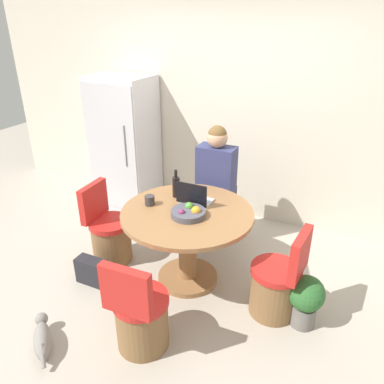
% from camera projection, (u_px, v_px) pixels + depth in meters
% --- Properties ---
extents(ground_plane, '(12.00, 12.00, 0.00)m').
position_uv_depth(ground_plane, '(175.00, 285.00, 3.62)').
color(ground_plane, '#B2A899').
extents(wall_back, '(7.00, 0.06, 2.60)m').
position_uv_depth(wall_back, '(238.00, 114.00, 4.42)').
color(wall_back, beige).
rests_on(wall_back, ground_plane).
extents(refrigerator, '(0.75, 0.63, 1.70)m').
position_uv_depth(refrigerator, '(125.00, 143.00, 4.86)').
color(refrigerator, silver).
rests_on(refrigerator, ground_plane).
extents(dining_table, '(1.21, 1.21, 0.76)m').
position_uv_depth(dining_table, '(187.00, 232.00, 3.47)').
color(dining_table, olive).
rests_on(dining_table, ground_plane).
extents(chair_left_side, '(0.43, 0.43, 0.84)m').
position_uv_depth(chair_left_side, '(110.00, 236.00, 3.89)').
color(chair_left_side, brown).
rests_on(chair_left_side, ground_plane).
extents(chair_near_camera, '(0.43, 0.43, 0.84)m').
position_uv_depth(chair_near_camera, '(140.00, 317.00, 2.84)').
color(chair_near_camera, brown).
rests_on(chair_near_camera, ground_plane).
extents(chair_right_side, '(0.44, 0.43, 0.84)m').
position_uv_depth(chair_right_side, '(277.00, 286.00, 3.17)').
color(chair_right_side, brown).
rests_on(chair_right_side, ground_plane).
extents(person_seated, '(0.40, 0.37, 1.35)m').
position_uv_depth(person_seated, '(217.00, 179.00, 4.07)').
color(person_seated, '#2D2D38').
rests_on(person_seated, ground_plane).
extents(laptop, '(0.31, 0.21, 0.23)m').
position_uv_depth(laptop, '(194.00, 198.00, 3.50)').
color(laptop, '#B7B7BC').
rests_on(laptop, dining_table).
extents(fruit_bowl, '(0.31, 0.31, 0.10)m').
position_uv_depth(fruit_bowl, '(189.00, 212.00, 3.28)').
color(fruit_bowl, '#4C4C56').
rests_on(fruit_bowl, dining_table).
extents(coffee_cup, '(0.09, 0.09, 0.09)m').
position_uv_depth(coffee_cup, '(150.00, 200.00, 3.47)').
color(coffee_cup, '#383333').
rests_on(coffee_cup, dining_table).
extents(bottle, '(0.07, 0.07, 0.28)m').
position_uv_depth(bottle, '(176.00, 186.00, 3.60)').
color(bottle, black).
rests_on(bottle, dining_table).
extents(cat, '(0.39, 0.38, 0.17)m').
position_uv_depth(cat, '(42.00, 338.00, 2.91)').
color(cat, gray).
rests_on(cat, ground_plane).
extents(potted_plant, '(0.30, 0.30, 0.47)m').
position_uv_depth(potted_plant, '(306.00, 298.00, 3.05)').
color(potted_plant, slate).
rests_on(potted_plant, ground_plane).
extents(handbag, '(0.30, 0.14, 0.26)m').
position_uv_depth(handbag, '(92.00, 271.00, 3.60)').
color(handbag, '#232328').
rests_on(handbag, ground_plane).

